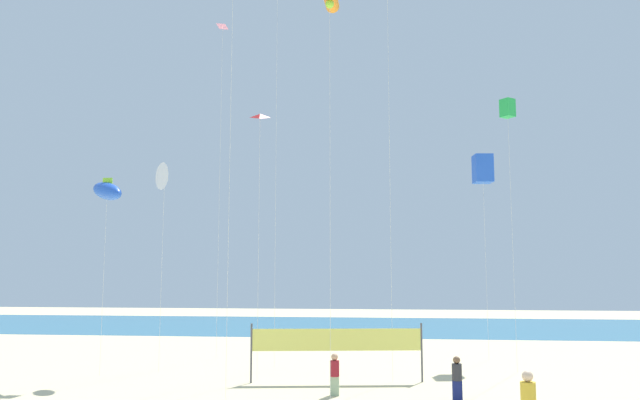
{
  "coord_description": "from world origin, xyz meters",
  "views": [
    {
      "loc": [
        1.58,
        -16.99,
        4.47
      ],
      "look_at": [
        -1.14,
        8.03,
        7.5
      ],
      "focal_mm": 34.16,
      "sensor_mm": 36.0,
      "label": 1
    }
  ],
  "objects_px": {
    "kite_white_delta": "(165,177)",
    "beachgoer_charcoal_shirt": "(457,377)",
    "beachgoer_maroon_shirt": "(335,373)",
    "kite_red_diamond": "(260,118)",
    "volleyball_net": "(337,342)",
    "kite_pink_diamond": "(223,34)",
    "kite_green_box": "(508,109)",
    "kite_blue_inflatable": "(107,191)",
    "kite_blue_box": "(483,169)"
  },
  "relations": [
    {
      "from": "beachgoer_charcoal_shirt",
      "to": "beachgoer_maroon_shirt",
      "type": "xyz_separation_m",
      "value": [
        -4.39,
        0.45,
        -0.01
      ]
    },
    {
      "from": "kite_white_delta",
      "to": "kite_red_diamond",
      "type": "bearing_deg",
      "value": -18.83
    },
    {
      "from": "kite_blue_box",
      "to": "kite_green_box",
      "type": "height_order",
      "value": "kite_green_box"
    },
    {
      "from": "kite_blue_box",
      "to": "kite_white_delta",
      "type": "relative_size",
      "value": 1.12
    },
    {
      "from": "beachgoer_charcoal_shirt",
      "to": "kite_red_diamond",
      "type": "distance_m",
      "value": 13.55
    },
    {
      "from": "beachgoer_maroon_shirt",
      "to": "volleyball_net",
      "type": "relative_size",
      "value": 0.21
    },
    {
      "from": "volleyball_net",
      "to": "kite_red_diamond",
      "type": "relative_size",
      "value": 0.61
    },
    {
      "from": "kite_green_box",
      "to": "kite_blue_box",
      "type": "bearing_deg",
      "value": 99.02
    },
    {
      "from": "beachgoer_maroon_shirt",
      "to": "kite_pink_diamond",
      "type": "distance_m",
      "value": 20.38
    },
    {
      "from": "kite_pink_diamond",
      "to": "kite_white_delta",
      "type": "distance_m",
      "value": 9.87
    },
    {
      "from": "kite_pink_diamond",
      "to": "kite_white_delta",
      "type": "relative_size",
      "value": 1.9
    },
    {
      "from": "kite_blue_inflatable",
      "to": "kite_blue_box",
      "type": "distance_m",
      "value": 19.18
    },
    {
      "from": "beachgoer_maroon_shirt",
      "to": "kite_green_box",
      "type": "bearing_deg",
      "value": -125.34
    },
    {
      "from": "beachgoer_charcoal_shirt",
      "to": "kite_pink_diamond",
      "type": "height_order",
      "value": "kite_pink_diamond"
    },
    {
      "from": "beachgoer_maroon_shirt",
      "to": "kite_white_delta",
      "type": "height_order",
      "value": "kite_white_delta"
    },
    {
      "from": "beachgoer_charcoal_shirt",
      "to": "volleyball_net",
      "type": "bearing_deg",
      "value": 98.86
    },
    {
      "from": "kite_red_diamond",
      "to": "kite_blue_inflatable",
      "type": "height_order",
      "value": "kite_red_diamond"
    },
    {
      "from": "kite_red_diamond",
      "to": "kite_white_delta",
      "type": "relative_size",
      "value": 1.2
    },
    {
      "from": "kite_red_diamond",
      "to": "kite_blue_inflatable",
      "type": "distance_m",
      "value": 7.79
    },
    {
      "from": "beachgoer_maroon_shirt",
      "to": "kite_pink_diamond",
      "type": "relative_size",
      "value": 0.08
    },
    {
      "from": "beachgoer_charcoal_shirt",
      "to": "volleyball_net",
      "type": "height_order",
      "value": "volleyball_net"
    },
    {
      "from": "volleyball_net",
      "to": "kite_blue_box",
      "type": "distance_m",
      "value": 13.37
    },
    {
      "from": "kite_red_diamond",
      "to": "kite_pink_diamond",
      "type": "height_order",
      "value": "kite_pink_diamond"
    },
    {
      "from": "beachgoer_maroon_shirt",
      "to": "kite_white_delta",
      "type": "relative_size",
      "value": 0.16
    },
    {
      "from": "beachgoer_charcoal_shirt",
      "to": "beachgoer_maroon_shirt",
      "type": "bearing_deg",
      "value": 127.84
    },
    {
      "from": "beachgoer_maroon_shirt",
      "to": "kite_blue_box",
      "type": "xyz_separation_m",
      "value": [
        7.18,
        10.08,
        9.23
      ]
    },
    {
      "from": "kite_pink_diamond",
      "to": "volleyball_net",
      "type": "bearing_deg",
      "value": -42.18
    },
    {
      "from": "beachgoer_maroon_shirt",
      "to": "kite_blue_inflatable",
      "type": "bearing_deg",
      "value": -0.81
    },
    {
      "from": "kite_pink_diamond",
      "to": "kite_blue_inflatable",
      "type": "bearing_deg",
      "value": -123.41
    },
    {
      "from": "kite_red_diamond",
      "to": "kite_blue_box",
      "type": "relative_size",
      "value": 1.07
    },
    {
      "from": "kite_white_delta",
      "to": "beachgoer_charcoal_shirt",
      "type": "bearing_deg",
      "value": -21.42
    },
    {
      "from": "kite_blue_box",
      "to": "beachgoer_maroon_shirt",
      "type": "bearing_deg",
      "value": -125.44
    },
    {
      "from": "beachgoer_charcoal_shirt",
      "to": "kite_blue_inflatable",
      "type": "xyz_separation_m",
      "value": [
        -15.06,
        3.76,
        7.37
      ]
    },
    {
      "from": "volleyball_net",
      "to": "kite_red_diamond",
      "type": "height_order",
      "value": "kite_red_diamond"
    },
    {
      "from": "beachgoer_maroon_shirt",
      "to": "kite_red_diamond",
      "type": "distance_m",
      "value": 11.43
    },
    {
      "from": "beachgoer_maroon_shirt",
      "to": "kite_white_delta",
      "type": "distance_m",
      "value": 12.65
    },
    {
      "from": "kite_green_box",
      "to": "kite_red_diamond",
      "type": "bearing_deg",
      "value": -164.05
    },
    {
      "from": "kite_green_box",
      "to": "beachgoer_maroon_shirt",
      "type": "bearing_deg",
      "value": -141.77
    },
    {
      "from": "beachgoer_maroon_shirt",
      "to": "kite_blue_inflatable",
      "type": "relative_size",
      "value": 0.17
    },
    {
      "from": "kite_pink_diamond",
      "to": "kite_green_box",
      "type": "distance_m",
      "value": 16.02
    },
    {
      "from": "beachgoer_maroon_shirt",
      "to": "volleyball_net",
      "type": "bearing_deg",
      "value": -70.77
    },
    {
      "from": "kite_blue_inflatable",
      "to": "kite_blue_box",
      "type": "height_order",
      "value": "kite_blue_box"
    },
    {
      "from": "kite_blue_box",
      "to": "kite_white_delta",
      "type": "bearing_deg",
      "value": -160.65
    },
    {
      "from": "kite_red_diamond",
      "to": "kite_green_box",
      "type": "relative_size",
      "value": 0.91
    },
    {
      "from": "beachgoer_charcoal_shirt",
      "to": "kite_green_box",
      "type": "relative_size",
      "value": 0.12
    },
    {
      "from": "kite_red_diamond",
      "to": "kite_white_delta",
      "type": "xyz_separation_m",
      "value": [
        -4.93,
        1.68,
        -2.27
      ]
    },
    {
      "from": "beachgoer_maroon_shirt",
      "to": "kite_blue_inflatable",
      "type": "xyz_separation_m",
      "value": [
        -10.67,
        3.31,
        7.38
      ]
    },
    {
      "from": "volleyball_net",
      "to": "kite_blue_inflatable",
      "type": "xyz_separation_m",
      "value": [
        -10.54,
        0.61,
        6.57
      ]
    },
    {
      "from": "beachgoer_maroon_shirt",
      "to": "kite_red_diamond",
      "type": "xyz_separation_m",
      "value": [
        -3.53,
        2.91,
        10.48
      ]
    },
    {
      "from": "beachgoer_maroon_shirt",
      "to": "kite_red_diamond",
      "type": "height_order",
      "value": "kite_red_diamond"
    }
  ]
}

